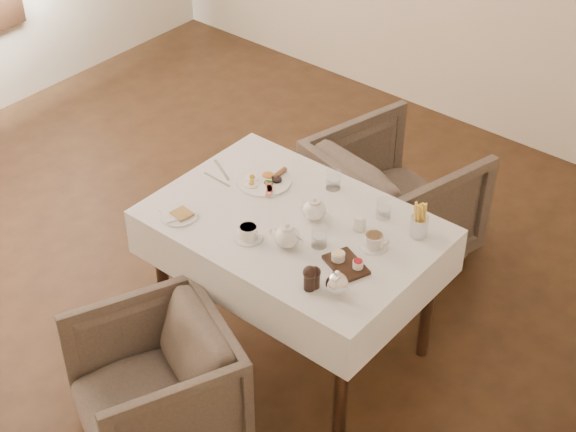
% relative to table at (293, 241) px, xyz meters
% --- Properties ---
extents(table, '(1.28, 0.88, 0.75)m').
position_rel_table_xyz_m(table, '(0.00, 0.00, 0.00)').
color(table, black).
rests_on(table, ground).
extents(armchair_near, '(0.85, 0.86, 0.60)m').
position_rel_table_xyz_m(armchair_near, '(-0.10, -0.82, -0.34)').
color(armchair_near, '#4A4036').
rests_on(armchair_near, ground).
extents(armchair_far, '(0.91, 0.93, 0.70)m').
position_rel_table_xyz_m(armchair_far, '(-0.04, 0.91, -0.29)').
color(armchair_far, '#4A4036').
rests_on(armchair_far, ground).
extents(breakfast_plate, '(0.26, 0.26, 0.03)m').
position_rel_table_xyz_m(breakfast_plate, '(-0.30, 0.15, 0.13)').
color(breakfast_plate, white).
rests_on(breakfast_plate, table).
extents(side_plate, '(0.18, 0.17, 0.02)m').
position_rel_table_xyz_m(side_plate, '(-0.43, -0.31, 0.12)').
color(side_plate, white).
rests_on(side_plate, table).
extents(teapot_centre, '(0.16, 0.13, 0.12)m').
position_rel_table_xyz_m(teapot_centre, '(0.06, 0.07, 0.18)').
color(teapot_centre, white).
rests_on(teapot_centre, table).
extents(teapot_front, '(0.18, 0.15, 0.12)m').
position_rel_table_xyz_m(teapot_front, '(0.09, -0.16, 0.18)').
color(teapot_front, white).
rests_on(teapot_front, table).
extents(creamer, '(0.07, 0.07, 0.07)m').
position_rel_table_xyz_m(creamer, '(0.26, 0.14, 0.15)').
color(creamer, white).
rests_on(creamer, table).
extents(teacup_near, '(0.13, 0.13, 0.06)m').
position_rel_table_xyz_m(teacup_near, '(-0.07, -0.22, 0.15)').
color(teacup_near, white).
rests_on(teacup_near, table).
extents(teacup_far, '(0.13, 0.13, 0.06)m').
position_rel_table_xyz_m(teacup_far, '(0.38, 0.08, 0.15)').
color(teacup_far, white).
rests_on(teacup_far, table).
extents(glass_left, '(0.08, 0.08, 0.10)m').
position_rel_table_xyz_m(glass_left, '(-0.02, 0.32, 0.17)').
color(glass_left, silver).
rests_on(glass_left, table).
extents(glass_mid, '(0.08, 0.08, 0.10)m').
position_rel_table_xyz_m(glass_mid, '(0.20, -0.06, 0.17)').
color(glass_mid, silver).
rests_on(glass_mid, table).
extents(glass_right, '(0.07, 0.07, 0.09)m').
position_rel_table_xyz_m(glass_right, '(0.29, 0.28, 0.16)').
color(glass_right, silver).
rests_on(glass_right, table).
extents(condiment_board, '(0.22, 0.19, 0.05)m').
position_rel_table_xyz_m(condiment_board, '(0.37, -0.10, 0.13)').
color(condiment_board, black).
rests_on(condiment_board, table).
extents(pepper_mill_left, '(0.07, 0.07, 0.12)m').
position_rel_table_xyz_m(pepper_mill_left, '(0.34, -0.31, 0.17)').
color(pepper_mill_left, black).
rests_on(pepper_mill_left, table).
extents(pepper_mill_right, '(0.06, 0.06, 0.10)m').
position_rel_table_xyz_m(pepper_mill_right, '(0.35, -0.29, 0.17)').
color(pepper_mill_right, black).
rests_on(pepper_mill_right, table).
extents(silver_pot, '(0.13, 0.11, 0.12)m').
position_rel_table_xyz_m(silver_pot, '(0.44, -0.26, 0.18)').
color(silver_pot, white).
rests_on(silver_pot, table).
extents(fries_cup, '(0.08, 0.08, 0.17)m').
position_rel_table_xyz_m(fries_cup, '(0.49, 0.27, 0.19)').
color(fries_cup, silver).
rests_on(fries_cup, table).
extents(cutlery_fork, '(0.18, 0.10, 0.00)m').
position_rel_table_xyz_m(cutlery_fork, '(-0.52, 0.09, 0.12)').
color(cutlery_fork, silver).
rests_on(cutlery_fork, table).
extents(cutlery_knife, '(0.17, 0.02, 0.00)m').
position_rel_table_xyz_m(cutlery_knife, '(-0.49, 0.01, 0.12)').
color(cutlery_knife, silver).
rests_on(cutlery_knife, table).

